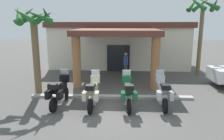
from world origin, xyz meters
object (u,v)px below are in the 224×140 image
object	(u,v)px
motorcycle_cream	(93,93)
pedestrian	(126,63)
motorcycle_silver	(162,92)
palm_tree_near_portico	(202,15)
palm_tree_roadside	(34,28)
motel_building	(119,43)
motorcycle_black	(59,92)
motorcycle_green	(128,93)

from	to	relation	value
motorcycle_cream	pedestrian	world-z (taller)	pedestrian
motorcycle_silver	palm_tree_near_portico	bearing A→B (deg)	-29.75
palm_tree_near_portico	palm_tree_roadside	xyz separation A→B (m)	(-10.27, -4.78, -0.79)
motel_building	motorcycle_cream	distance (m)	10.50
motorcycle_black	motorcycle_green	xyz separation A→B (m)	(3.21, -0.05, 0.00)
motel_building	motorcycle_silver	size ratio (longest dim) A/B	5.47
motorcycle_black	palm_tree_roadside	distance (m)	3.76
pedestrian	palm_tree_roadside	world-z (taller)	palm_tree_roadside
motorcycle_black	palm_tree_near_portico	world-z (taller)	palm_tree_near_portico
motorcycle_black	motel_building	bearing A→B (deg)	-9.74
motorcycle_cream	motorcycle_green	xyz separation A→B (m)	(1.60, 0.07, 0.00)
palm_tree_roadside	motorcycle_green	bearing A→B (deg)	-20.56
motorcycle_silver	palm_tree_roadside	bearing A→B (deg)	75.80
motorcycle_silver	palm_tree_near_portico	size ratio (longest dim) A/B	0.38
motorcycle_green	pedestrian	bearing A→B (deg)	-3.15
motel_building	motorcycle_green	distance (m)	10.38
motorcycle_green	palm_tree_near_portico	distance (m)	9.28
palm_tree_near_portico	palm_tree_roadside	world-z (taller)	palm_tree_near_portico
motorcycle_green	motorcycle_silver	bearing A→B (deg)	-88.28
motel_building	motorcycle_green	world-z (taller)	motel_building
motorcycle_silver	pedestrian	world-z (taller)	pedestrian
palm_tree_roadside	motorcycle_silver	bearing A→B (deg)	-14.69
motorcycle_cream	motorcycle_green	distance (m)	1.61
palm_tree_roadside	motorcycle_black	bearing A→B (deg)	-46.82
motorcycle_green	palm_tree_roadside	distance (m)	5.95
pedestrian	palm_tree_near_portico	world-z (taller)	palm_tree_near_portico
motorcycle_cream	palm_tree_near_portico	size ratio (longest dim) A/B	0.38
motorcycle_green	pedestrian	distance (m)	5.98
motel_building	motorcycle_black	xyz separation A→B (m)	(-2.73, -10.24, -1.31)
motel_building	motorcycle_cream	world-z (taller)	motel_building
motorcycle_silver	palm_tree_near_portico	xyz separation A→B (m)	(3.78, 6.48, 3.65)
palm_tree_near_portico	palm_tree_roadside	bearing A→B (deg)	-155.02
motorcycle_cream	pedestrian	distance (m)	6.26
motorcycle_cream	pedestrian	xyz separation A→B (m)	(1.62, 6.04, 0.32)
motorcycle_black	motorcycle_silver	size ratio (longest dim) A/B	1.00
motorcycle_black	palm_tree_roadside	world-z (taller)	palm_tree_roadside
motorcycle_cream	palm_tree_near_portico	bearing A→B (deg)	-44.04
motel_building	motorcycle_black	world-z (taller)	motel_building
motorcycle_black	motorcycle_cream	distance (m)	1.61
motorcycle_black	motorcycle_silver	distance (m)	4.81
motorcycle_cream	palm_tree_roadside	size ratio (longest dim) A/B	0.46
motel_building	motorcycle_black	size ratio (longest dim) A/B	5.46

